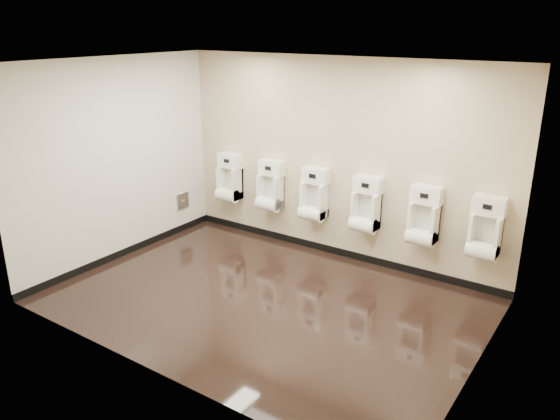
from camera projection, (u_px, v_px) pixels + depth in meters
The scene contains 16 objects.
ground at pixel (264, 301), 6.64m from camera, with size 5.00×3.50×0.00m, color black.
ceiling at pixel (262, 64), 5.73m from camera, with size 5.00×3.50×0.00m, color silver.
back_wall at pixel (337, 160), 7.55m from camera, with size 5.00×0.02×2.80m, color #C6B494.
front_wall at pixel (147, 239), 4.82m from camera, with size 5.00×0.02×2.80m, color #C6B494.
left_wall at pixel (117, 161), 7.52m from camera, with size 0.02×3.50×2.80m, color #C6B494.
right_wall at pixel (490, 237), 4.85m from camera, with size 0.02×3.50×2.80m, color #C6B494.
tile_overlay_left at pixel (117, 161), 7.51m from camera, with size 0.01×3.50×2.80m, color white.
skirting_back at pixel (334, 250), 7.98m from camera, with size 5.00×0.02×0.10m, color black.
skirting_left at pixel (126, 251), 7.95m from camera, with size 0.02×3.50×0.10m, color black.
access_panel at pixel (183, 201), 8.74m from camera, with size 0.04×0.25×0.25m.
urinal_0 at pixel (229, 181), 8.61m from camera, with size 0.40×0.30×0.75m.
urinal_1 at pixel (270, 189), 8.19m from camera, with size 0.40×0.30×0.75m.
urinal_2 at pixel (314, 198), 7.78m from camera, with size 0.40×0.30×0.75m.
urinal_3 at pixel (366, 209), 7.35m from camera, with size 0.40×0.30×0.75m.
urinal_4 at pixel (423, 220), 6.92m from camera, with size 0.40×0.30×0.75m.
urinal_5 at pixel (485, 233), 6.51m from camera, with size 0.40×0.30×0.75m.
Camera 1 is at (3.50, -4.77, 3.22)m, focal length 35.00 mm.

